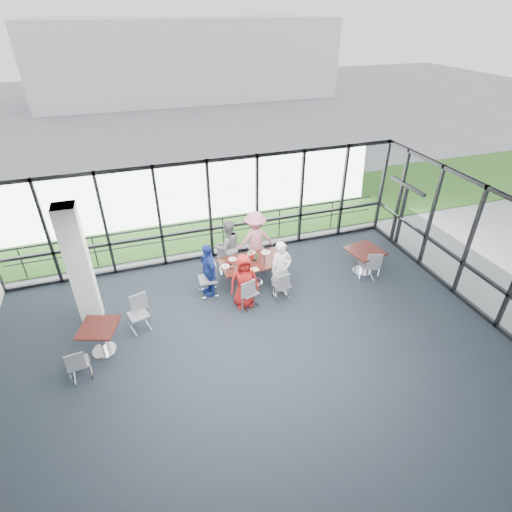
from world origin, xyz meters
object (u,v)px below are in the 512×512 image
object	(u,v)px
structural_column	(80,267)
chair_main_fr	(257,250)
chair_spare_r	(368,265)
diner_far_left	(228,247)
chair_spare_la	(79,363)
chair_main_end	(208,279)
diner_end	(208,270)
chair_spare_lb	(138,315)
main_table	(253,265)
side_table_left	(99,331)
diner_far_right	(255,240)
chair_main_nr	(282,285)
side_table_right	(365,253)
chair_main_nl	(248,292)
diner_near_right	(281,269)
chair_main_fl	(226,259)
diner_near_left	(244,281)

from	to	relation	value
structural_column	chair_main_fr	distance (m)	5.12
chair_main_fr	chair_spare_r	xyz separation A→B (m)	(2.77, -1.82, -0.01)
diner_far_left	chair_spare_la	xyz separation A→B (m)	(-4.08, -2.95, -0.43)
structural_column	chair_main_end	bearing A→B (deg)	2.00
diner_end	chair_spare_lb	xyz separation A→B (m)	(-1.96, -0.89, -0.34)
main_table	side_table_left	distance (m)	4.38
chair_main_end	chair_spare_r	bearing A→B (deg)	83.91
diner_far_right	chair_main_end	world-z (taller)	diner_far_right
diner_end	chair_spare_lb	bearing A→B (deg)	-76.03
side_table_left	chair_main_end	bearing A→B (deg)	26.32
diner_far_right	main_table	bearing A→B (deg)	66.29
chair_main_nr	chair_spare_lb	size ratio (longest dim) A/B	0.92
main_table	side_table_left	size ratio (longest dim) A/B	1.84
main_table	diner_end	bearing A→B (deg)	-178.94
side_table_right	diner_far_right	size ratio (longest dim) A/B	0.61
structural_column	diner_end	size ratio (longest dim) A/B	2.03
diner_far_left	chair_main_nl	bearing A→B (deg)	84.81
diner_near_right	diner_far_left	world-z (taller)	diner_far_left
chair_main_nl	chair_main_fr	distance (m)	2.13
chair_main_fr	diner_far_right	bearing A→B (deg)	43.90
chair_main_fr	chair_spare_la	size ratio (longest dim) A/B	1.11
main_table	chair_main_end	xyz separation A→B (m)	(-1.33, -0.10, -0.13)
chair_spare_lb	chair_main_nr	bearing A→B (deg)	164.78
structural_column	diner_end	bearing A→B (deg)	2.28
side_table_right	chair_main_fl	size ratio (longest dim) A/B	1.28
chair_spare_lb	side_table_right	bearing A→B (deg)	167.86
diner_far_right	chair_spare_lb	world-z (taller)	diner_far_right
diner_far_right	chair_main_nr	distance (m)	1.84
chair_main_fl	side_table_left	bearing A→B (deg)	38.43
side_table_left	chair_main_end	world-z (taller)	chair_main_end
diner_far_right	chair_main_end	bearing A→B (deg)	28.69
chair_spare_r	side_table_right	bearing A→B (deg)	95.19
main_table	chair_spare_lb	xyz separation A→B (m)	(-3.25, -0.97, -0.17)
diner_near_left	diner_far_right	xyz separation A→B (m)	(0.89, 1.75, 0.14)
diner_near_right	chair_main_fr	world-z (taller)	diner_near_right
side_table_right	chair_spare_r	bearing A→B (deg)	-102.19
chair_spare_lb	chair_spare_la	bearing A→B (deg)	24.49
diner_near_right	chair_main_fr	size ratio (longest dim) A/B	1.80
side_table_right	diner_near_left	xyz separation A→B (m)	(-3.84, -0.39, 0.12)
diner_near_left	chair_main_nr	size ratio (longest dim) A/B	1.84
diner_near_right	chair_main_nr	xyz separation A→B (m)	(-0.04, -0.16, -0.40)
diner_far_left	diner_end	distance (m)	1.21
side_table_left	chair_main_fr	xyz separation A→B (m)	(4.60, 2.47, -0.17)
side_table_left	chair_main_fr	world-z (taller)	chair_main_fr
chair_main_nl	diner_near_left	bearing A→B (deg)	128.27
side_table_right	chair_main_nr	bearing A→B (deg)	-171.62
diner_near_left	diner_far_left	world-z (taller)	diner_far_left
chair_main_nr	chair_spare_r	size ratio (longest dim) A/B	0.92
diner_near_left	chair_spare_r	distance (m)	3.78
diner_near_left	chair_main_end	bearing A→B (deg)	139.98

